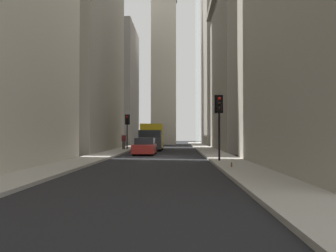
% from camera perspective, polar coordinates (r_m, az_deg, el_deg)
% --- Properties ---
extents(ground_plane, '(135.00, 135.00, 0.00)m').
position_cam_1_polar(ground_plane, '(27.60, -1.33, -4.91)').
color(ground_plane, black).
extents(sidewalk_right, '(90.00, 2.20, 0.14)m').
position_cam_1_polar(sidewalk_right, '(28.18, -10.53, -4.67)').
color(sidewalk_right, '#A8A399').
rests_on(sidewalk_right, ground_plane).
extents(sidewalk_left, '(90.00, 2.20, 0.14)m').
position_cam_1_polar(sidewalk_left, '(27.73, 8.03, -4.73)').
color(sidewalk_left, '#A8A399').
rests_on(sidewalk_left, ground_plane).
extents(building_left_far, '(13.15, 10.00, 26.44)m').
position_cam_1_polar(building_left_far, '(60.27, 10.47, 9.69)').
color(building_left_far, gray).
rests_on(building_left_far, ground_plane).
extents(building_left_midfar, '(15.79, 10.50, 19.93)m').
position_cam_1_polar(building_left_midfar, '(40.75, 14.83, 10.40)').
color(building_left_midfar, gray).
rests_on(building_left_midfar, ground_plane).
extents(building_right_far, '(12.38, 10.00, 19.13)m').
position_cam_1_polar(building_right_far, '(60.39, -9.96, 6.15)').
color(building_right_far, gray).
rests_on(building_right_far, ground_plane).
extents(church_spire, '(4.65, 4.65, 38.76)m').
position_cam_1_polar(church_spire, '(65.21, -0.66, 15.18)').
color(church_spire, beige).
rests_on(church_spire, ground_plane).
extents(delivery_truck, '(6.46, 2.25, 2.84)m').
position_cam_1_polar(delivery_truck, '(38.67, -2.57, -1.72)').
color(delivery_truck, yellow).
rests_on(delivery_truck, ground_plane).
extents(sedan_red, '(4.30, 1.78, 1.42)m').
position_cam_1_polar(sedan_red, '(30.53, -3.68, -3.31)').
color(sedan_red, maroon).
rests_on(sedan_red, ground_plane).
extents(traffic_light_foreground, '(0.43, 0.52, 3.98)m').
position_cam_1_polar(traffic_light_foreground, '(22.10, 8.06, 2.17)').
color(traffic_light_foreground, black).
rests_on(traffic_light_foreground, sidewalk_left).
extents(traffic_light_midblock, '(0.43, 0.52, 3.74)m').
position_cam_1_polar(traffic_light_midblock, '(39.13, -6.46, 0.38)').
color(traffic_light_midblock, black).
rests_on(traffic_light_midblock, sidewalk_right).
extents(pedestrian, '(0.26, 0.44, 1.74)m').
position_cam_1_polar(pedestrian, '(38.82, -6.99, -2.25)').
color(pedestrian, '#473D33').
rests_on(pedestrian, sidewalk_right).
extents(discarded_bottle, '(0.07, 0.07, 0.27)m').
position_cam_1_polar(discarded_bottle, '(17.78, 9.99, -6.06)').
color(discarded_bottle, brown).
rests_on(discarded_bottle, sidewalk_left).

